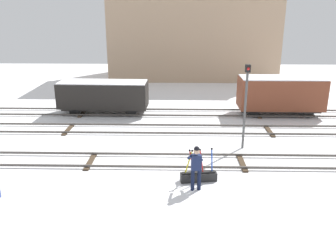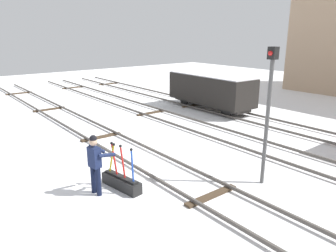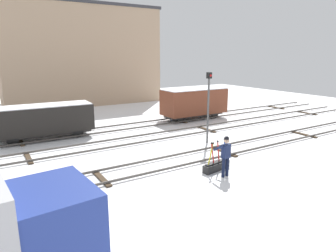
{
  "view_description": "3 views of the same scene",
  "coord_description": "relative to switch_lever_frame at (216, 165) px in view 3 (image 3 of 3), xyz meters",
  "views": [
    {
      "loc": [
        0.47,
        -15.34,
        6.9
      ],
      "look_at": [
        0.05,
        1.73,
        1.22
      ],
      "focal_mm": 38.54,
      "sensor_mm": 36.0,
      "label": 1
    },
    {
      "loc": [
        9.39,
        -6.26,
        4.65
      ],
      "look_at": [
        0.38,
        0.84,
        1.3
      ],
      "focal_mm": 34.31,
      "sensor_mm": 36.0,
      "label": 2
    },
    {
      "loc": [
        -7.39,
        -11.82,
        5.27
      ],
      "look_at": [
        1.51,
        2.67,
        1.2
      ],
      "focal_mm": 32.02,
      "sensor_mm": 36.0,
      "label": 3
    }
  ],
  "objects": [
    {
      "name": "signal_post",
      "position": [
        2.47,
        3.74,
        2.33
      ],
      "size": [
        0.24,
        0.32,
        4.27
      ],
      "color": "#4C4C4C",
      "rests_on": "ground_plane"
    },
    {
      "name": "rail_worker",
      "position": [
        -0.15,
        -0.74,
        0.8
      ],
      "size": [
        0.61,
        0.76,
        1.85
      ],
      "rotation": [
        0.0,
        0.0,
        0.16
      ],
      "color": "#111831",
      "rests_on": "ground_plane"
    },
    {
      "name": "perched_bird_roof_right",
      "position": [
        7.37,
        23.1,
        10.2
      ],
      "size": [
        0.22,
        0.28,
        0.13
      ],
      "rotation": [
        0.0,
        0.0,
        5.19
      ],
      "color": "#333338",
      "rests_on": "apartment_building"
    },
    {
      "name": "perched_bird_roof_left",
      "position": [
        1.58,
        26.71,
        10.2
      ],
      "size": [
        0.24,
        0.27,
        0.13
      ],
      "rotation": [
        0.0,
        0.0,
        5.35
      ],
      "color": "#333338",
      "rests_on": "apartment_building"
    },
    {
      "name": "track_main_line",
      "position": [
        -1.4,
        1.8,
        -0.14
      ],
      "size": [
        44.0,
        1.94,
        0.18
      ],
      "color": "#4C4742",
      "rests_on": "ground_plane"
    },
    {
      "name": "apartment_building",
      "position": [
        0.64,
        23.7,
        4.95
      ],
      "size": [
        16.46,
        7.09,
        10.39
      ],
      "color": "tan",
      "rests_on": "ground_plane"
    },
    {
      "name": "switch_lever_frame",
      "position": [
        0.0,
        0.0,
        0.0
      ],
      "size": [
        1.56,
        0.6,
        1.45
      ],
      "rotation": [
        0.0,
        0.0,
        0.16
      ],
      "color": "black",
      "rests_on": "ground_plane"
    },
    {
      "name": "freight_car_far_end",
      "position": [
        5.91,
        9.76,
        1.2
      ],
      "size": [
        5.42,
        2.18,
        2.54
      ],
      "rotation": [
        0.0,
        0.0,
        0.0
      ],
      "color": "#2D2B28",
      "rests_on": "ground_plane"
    },
    {
      "name": "freight_car_back_track",
      "position": [
        -5.8,
        9.76,
        1.03
      ],
      "size": [
        5.91,
        2.12,
        2.2
      ],
      "rotation": [
        0.0,
        0.0,
        -0.03
      ],
      "color": "#2D2B28",
      "rests_on": "ground_plane"
    },
    {
      "name": "track_siding_far",
      "position": [
        -1.4,
        9.76,
        -0.14
      ],
      "size": [
        44.0,
        1.94,
        0.18
      ],
      "color": "#4C4742",
      "rests_on": "ground_plane"
    },
    {
      "name": "ground_plane",
      "position": [
        -1.4,
        1.8,
        -0.25
      ],
      "size": [
        60.0,
        60.0,
        0.0
      ],
      "primitive_type": "plane",
      "color": "white"
    },
    {
      "name": "track_siding_near",
      "position": [
        -1.4,
        6.3,
        -0.14
      ],
      "size": [
        44.0,
        1.94,
        0.18
      ],
      "color": "#4C4742",
      "rests_on": "ground_plane"
    }
  ]
}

